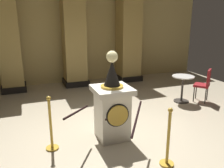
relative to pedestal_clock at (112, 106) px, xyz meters
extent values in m
plane|color=beige|center=(0.15, 0.22, -0.68)|extent=(10.69, 10.69, 0.00)
cube|color=tan|center=(0.15, 4.76, 1.10)|extent=(10.69, 0.16, 3.55)
cube|color=silver|center=(0.00, 0.00, -0.20)|extent=(0.58, 0.58, 0.96)
cube|color=silver|center=(0.00, 0.00, 0.34)|extent=(0.73, 0.73, 0.10)
cylinder|color=gold|center=(0.00, -0.30, -0.08)|extent=(0.41, 0.03, 0.41)
cylinder|color=black|center=(0.00, -0.29, -0.08)|extent=(0.46, 0.01, 0.46)
cylinder|color=gold|center=(0.00, 0.00, 0.41)|extent=(0.44, 0.44, 0.04)
cone|color=black|center=(0.00, 0.00, 0.67)|extent=(0.32, 0.32, 0.49)
cylinder|color=gold|center=(0.00, 0.00, 0.90)|extent=(0.03, 0.03, 0.06)
sphere|color=beige|center=(0.00, 0.00, 0.98)|extent=(0.22, 0.22, 0.22)
cylinder|color=gold|center=(-1.20, -0.02, -0.66)|extent=(0.24, 0.24, 0.03)
cylinder|color=gold|center=(-1.20, -0.02, -0.20)|extent=(0.05, 0.05, 0.95)
sphere|color=gold|center=(-1.20, -0.02, 0.31)|extent=(0.08, 0.08, 0.08)
cylinder|color=gold|center=(0.52, -1.19, -0.66)|extent=(0.24, 0.24, 0.03)
cylinder|color=gold|center=(0.52, -1.19, -0.21)|extent=(0.05, 0.05, 0.93)
sphere|color=gold|center=(0.52, -1.19, 0.29)|extent=(0.08, 0.08, 0.08)
cylinder|color=black|center=(-0.77, -0.31, 0.11)|extent=(0.62, 0.89, 0.22)
cylinder|color=black|center=(0.09, -0.90, 0.11)|extent=(0.62, 0.89, 0.22)
sphere|color=black|center=(-0.34, -0.61, 0.02)|extent=(0.04, 0.04, 0.04)
cube|color=black|center=(-1.94, 4.16, -0.58)|extent=(0.77, 0.77, 0.20)
cube|color=tan|center=(-1.94, 4.16, 1.03)|extent=(0.67, 0.67, 3.41)
cube|color=black|center=(2.24, 4.16, -0.58)|extent=(0.88, 0.88, 0.20)
cube|color=tan|center=(2.24, 4.16, 1.03)|extent=(0.77, 0.77, 3.41)
cube|color=black|center=(0.15, 4.16, -0.58)|extent=(0.85, 0.85, 0.20)
cube|color=tan|center=(0.15, 4.16, 1.03)|extent=(0.74, 0.74, 3.41)
cylinder|color=#332D28|center=(2.64, 1.27, -0.66)|extent=(0.43, 0.43, 0.03)
cylinder|color=#332D28|center=(2.64, 1.27, -0.30)|extent=(0.06, 0.06, 0.76)
cylinder|color=silver|center=(2.64, 1.27, 0.08)|extent=(0.62, 0.62, 0.03)
cylinder|color=black|center=(3.21, 1.34, -0.45)|extent=(0.03, 0.03, 0.45)
cylinder|color=black|center=(2.97, 1.14, -0.45)|extent=(0.03, 0.03, 0.45)
cylinder|color=black|center=(3.42, 1.09, -0.45)|extent=(0.03, 0.03, 0.45)
cylinder|color=black|center=(3.17, 0.89, -0.45)|extent=(0.03, 0.03, 0.45)
cube|color=maroon|center=(3.19, 1.12, -0.20)|extent=(0.56, 0.56, 0.06)
cube|color=maroon|center=(3.30, 0.98, 0.06)|extent=(0.34, 0.29, 0.45)
camera|label=1|loc=(-1.53, -4.04, 1.67)|focal=37.55mm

